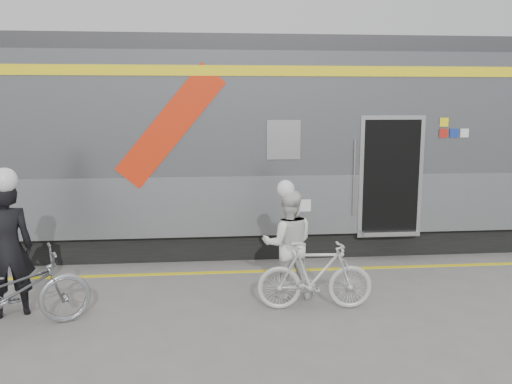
{
  "coord_description": "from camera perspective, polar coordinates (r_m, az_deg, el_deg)",
  "views": [
    {
      "loc": [
        -0.86,
        -6.87,
        2.95
      ],
      "look_at": [
        -0.04,
        1.6,
        1.5
      ],
      "focal_mm": 38.0,
      "sensor_mm": 36.0,
      "label": 1
    }
  ],
  "objects": [
    {
      "name": "train",
      "position": [
        11.17,
        0.81,
        5.07
      ],
      "size": [
        24.0,
        3.17,
        4.1
      ],
      "color": "black",
      "rests_on": "ground"
    },
    {
      "name": "man",
      "position": [
        8.14,
        -24.75,
        -5.49
      ],
      "size": [
        0.81,
        0.68,
        1.89
      ],
      "primitive_type": "imported",
      "rotation": [
        0.0,
        0.0,
        3.54
      ],
      "color": "black",
      "rests_on": "ground"
    },
    {
      "name": "bicycle_right",
      "position": [
        7.79,
        6.23,
        -8.74
      ],
      "size": [
        1.68,
        0.56,
        0.99
      ],
      "primitive_type": "imported",
      "rotation": [
        0.0,
        0.0,
        1.51
      ],
      "color": "#B9B8B4",
      "rests_on": "ground"
    },
    {
      "name": "bicycle_left",
      "position": [
        7.7,
        -24.44,
        -9.62
      ],
      "size": [
        2.1,
        1.4,
        1.04
      ],
      "primitive_type": "imported",
      "rotation": [
        0.0,
        0.0,
        1.97
      ],
      "color": "#97999E",
      "rests_on": "ground"
    },
    {
      "name": "woman",
      "position": [
        8.16,
        3.42,
        -5.48
      ],
      "size": [
        0.83,
        0.67,
        1.64
      ],
      "primitive_type": "imported",
      "rotation": [
        0.0,
        0.0,
        3.08
      ],
      "color": "white",
      "rests_on": "ground"
    },
    {
      "name": "helmet_man",
      "position": [
        7.94,
        -25.31,
        2.27
      ],
      "size": [
        0.33,
        0.33,
        0.33
      ],
      "primitive_type": "sphere",
      "color": "white",
      "rests_on": "man"
    },
    {
      "name": "safety_strip",
      "position": [
        9.52,
        -0.09,
        -8.35
      ],
      "size": [
        24.0,
        0.12,
        0.01
      ],
      "primitive_type": "cube",
      "color": "yellow",
      "rests_on": "ground"
    },
    {
      "name": "helmet_woman",
      "position": [
        7.97,
        3.48,
        1.13
      ],
      "size": [
        0.26,
        0.26,
        0.26
      ],
      "primitive_type": "sphere",
      "color": "white",
      "rests_on": "woman"
    },
    {
      "name": "ground",
      "position": [
        7.52,
        1.5,
        -13.42
      ],
      "size": [
        90.0,
        90.0,
        0.0
      ],
      "primitive_type": "plane",
      "color": "slate",
      "rests_on": "ground"
    }
  ]
}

